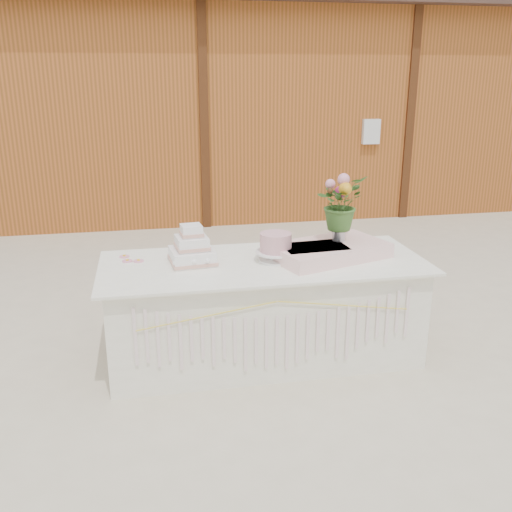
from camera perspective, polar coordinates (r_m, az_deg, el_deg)
The scene contains 9 objects.
ground at distance 4.52m, azimuth 0.74°, elevation -9.88°, with size 80.00×80.00×0.00m, color beige.
barn at distance 9.95m, azimuth -6.57°, elevation 15.26°, with size 12.60×4.60×3.30m.
cake_table at distance 4.35m, azimuth 0.77°, elevation -5.39°, with size 2.40×1.00×0.77m.
wedding_cake at distance 4.19m, azimuth -6.41°, elevation 0.59°, with size 0.35×0.35×0.29m.
pink_cake_stand at distance 4.20m, azimuth 1.98°, elevation 1.05°, with size 0.30×0.30×0.21m.
satin_runner at distance 4.34m, azimuth 7.29°, elevation 0.55°, with size 0.86×0.50×0.11m, color #FFD4CD.
flower_vase at distance 4.40m, azimuth 8.29°, elevation 2.42°, with size 0.10×0.10×0.14m, color silver.
bouquet at distance 4.34m, azimuth 8.45°, elevation 5.87°, with size 0.37×0.32×0.41m, color #3B6528.
loose_flowers at distance 4.28m, azimuth -12.07°, elevation -0.54°, with size 0.15×0.37×0.02m, color pink, non-canonical shape.
Camera 1 is at (-0.82, -3.92, 2.10)m, focal length 40.00 mm.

